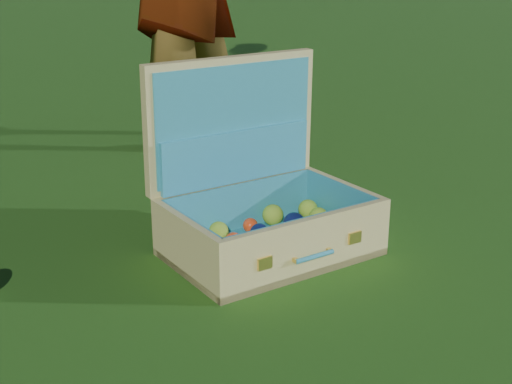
{
  "coord_description": "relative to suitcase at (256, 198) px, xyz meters",
  "views": [
    {
      "loc": [
        -0.94,
        -1.62,
        0.8
      ],
      "look_at": [
        0.07,
        -0.08,
        0.16
      ],
      "focal_mm": 50.0,
      "sensor_mm": 36.0,
      "label": 1
    }
  ],
  "objects": [
    {
      "name": "suitcase",
      "position": [
        0.0,
        0.0,
        0.0
      ],
      "size": [
        0.53,
        0.41,
        0.51
      ],
      "rotation": [
        0.0,
        0.0,
        0.0
      ],
      "color": "#DECA77",
      "rests_on": "ground"
    },
    {
      "name": "ground",
      "position": [
        -0.07,
        0.09,
        -0.15
      ],
      "size": [
        60.0,
        60.0,
        0.0
      ],
      "primitive_type": "plane",
      "color": "#215114",
      "rests_on": "ground"
    }
  ]
}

